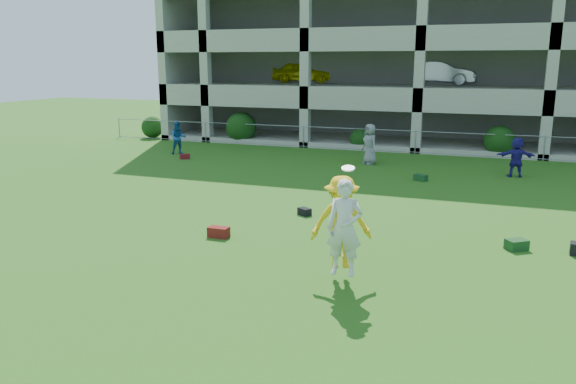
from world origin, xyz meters
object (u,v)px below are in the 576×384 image
at_px(bystander_a, 178,138).
at_px(frisbee_contest, 342,224).
at_px(bystander_c, 370,144).
at_px(parking_garage, 439,38).
at_px(bystander_d, 516,157).

bearing_deg(bystander_a, frisbee_contest, -83.54).
bearing_deg(bystander_c, parking_garage, 127.67).
bearing_deg(bystander_c, frisbee_contest, -35.42).
bearing_deg(bystander_d, parking_garage, -80.53).
xyz_separation_m(bystander_a, frisbee_contest, (12.14, -13.62, 0.46)).
relative_size(frisbee_contest, parking_garage, 0.08).
bearing_deg(bystander_d, bystander_c, -17.64).
bearing_deg(bystander_d, frisbee_contest, 64.40).
xyz_separation_m(bystander_d, parking_garage, (-4.66, 13.26, 5.21)).
height_order(bystander_d, parking_garage, parking_garage).
height_order(bystander_d, frisbee_contest, frisbee_contest).
height_order(bystander_c, bystander_d, bystander_c).
bearing_deg(parking_garage, frisbee_contest, -88.02).
bearing_deg(frisbee_contest, bystander_a, 131.73).
relative_size(bystander_a, bystander_c, 0.90).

